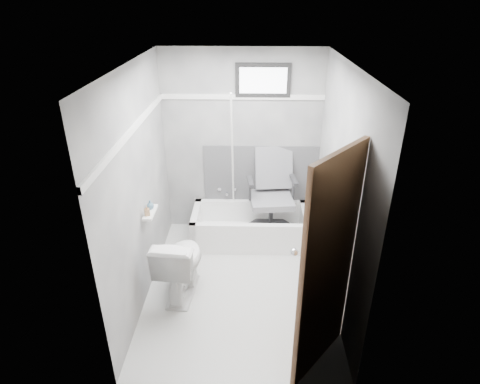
{
  "coord_description": "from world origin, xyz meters",
  "views": [
    {
      "loc": [
        0.1,
        -3.56,
        2.97
      ],
      "look_at": [
        0.0,
        0.35,
        1.0
      ],
      "focal_mm": 30.0,
      "sensor_mm": 36.0,
      "label": 1
    }
  ],
  "objects_px": {
    "bathtub": "(250,226)",
    "soap_bottle_a": "(147,211)",
    "door": "(369,294)",
    "office_chair": "(272,194)",
    "soap_bottle_b": "(150,205)",
    "toilet": "(181,264)"
  },
  "relations": [
    {
      "from": "office_chair",
      "to": "toilet",
      "type": "distance_m",
      "value": 1.51
    },
    {
      "from": "toilet",
      "to": "bathtub",
      "type": "bearing_deg",
      "value": -119.35
    },
    {
      "from": "bathtub",
      "to": "soap_bottle_a",
      "type": "bearing_deg",
      "value": -137.87
    },
    {
      "from": "bathtub",
      "to": "door",
      "type": "bearing_deg",
      "value": -68.73
    },
    {
      "from": "bathtub",
      "to": "soap_bottle_a",
      "type": "distance_m",
      "value": 1.62
    },
    {
      "from": "soap_bottle_a",
      "to": "bathtub",
      "type": "bearing_deg",
      "value": 42.13
    },
    {
      "from": "door",
      "to": "toilet",
      "type": "bearing_deg",
      "value": 144.09
    },
    {
      "from": "bathtub",
      "to": "office_chair",
      "type": "relative_size",
      "value": 1.39
    },
    {
      "from": "bathtub",
      "to": "office_chair",
      "type": "xyz_separation_m",
      "value": [
        0.27,
        0.04,
        0.45
      ]
    },
    {
      "from": "bathtub",
      "to": "soap_bottle_a",
      "type": "relative_size",
      "value": 13.31
    },
    {
      "from": "door",
      "to": "soap_bottle_b",
      "type": "relative_size",
      "value": 19.85
    },
    {
      "from": "bathtub",
      "to": "office_chair",
      "type": "bearing_deg",
      "value": 8.14
    },
    {
      "from": "bathtub",
      "to": "soap_bottle_b",
      "type": "height_order",
      "value": "soap_bottle_b"
    },
    {
      "from": "bathtub",
      "to": "toilet",
      "type": "relative_size",
      "value": 1.96
    },
    {
      "from": "door",
      "to": "bathtub",
      "type": "bearing_deg",
      "value": 111.27
    },
    {
      "from": "soap_bottle_b",
      "to": "bathtub",
      "type": "bearing_deg",
      "value": 37.68
    },
    {
      "from": "soap_bottle_b",
      "to": "toilet",
      "type": "bearing_deg",
      "value": -36.03
    },
    {
      "from": "door",
      "to": "soap_bottle_a",
      "type": "bearing_deg",
      "value": 146.9
    },
    {
      "from": "door",
      "to": "soap_bottle_a",
      "type": "xyz_separation_m",
      "value": [
        -1.92,
        1.25,
        -0.03
      ]
    },
    {
      "from": "door",
      "to": "soap_bottle_b",
      "type": "distance_m",
      "value": 2.37
    },
    {
      "from": "door",
      "to": "office_chair",
      "type": "bearing_deg",
      "value": 104.82
    },
    {
      "from": "office_chair",
      "to": "soap_bottle_a",
      "type": "height_order",
      "value": "office_chair"
    }
  ]
}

